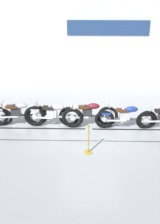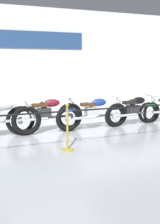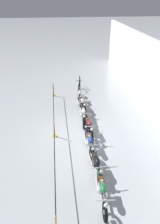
% 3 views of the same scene
% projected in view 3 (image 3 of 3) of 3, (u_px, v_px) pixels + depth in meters
% --- Properties ---
extents(ground_plane, '(120.00, 120.00, 0.00)m').
position_uv_depth(ground_plane, '(77.00, 136.00, 11.62)').
color(ground_plane, '#B2B7BC').
extents(motorcycle_silver_0, '(2.34, 0.62, 0.92)m').
position_uv_depth(motorcycle_silver_0, '(80.00, 95.00, 15.00)').
color(motorcycle_silver_0, black).
rests_on(motorcycle_silver_0, ground).
extents(motorcycle_silver_1, '(2.28, 0.62, 0.98)m').
position_uv_depth(motorcycle_silver_1, '(82.00, 104.00, 13.80)').
color(motorcycle_silver_1, black).
rests_on(motorcycle_silver_1, ground).
extents(motorcycle_silver_2, '(2.24, 0.62, 0.98)m').
position_uv_depth(motorcycle_silver_2, '(83.00, 115.00, 12.62)').
color(motorcycle_silver_2, black).
rests_on(motorcycle_silver_2, ground).
extents(motorcycle_maroon_3, '(2.23, 0.62, 0.97)m').
position_uv_depth(motorcycle_maroon_3, '(88.00, 127.00, 11.50)').
color(motorcycle_maroon_3, black).
rests_on(motorcycle_maroon_3, ground).
extents(motorcycle_blue_4, '(2.30, 0.62, 0.94)m').
position_uv_depth(motorcycle_blue_4, '(89.00, 143.00, 10.30)').
color(motorcycle_blue_4, black).
rests_on(motorcycle_blue_4, ground).
extents(motorcycle_black_5, '(2.09, 0.62, 0.91)m').
position_uv_depth(motorcycle_black_5, '(96.00, 164.00, 9.07)').
color(motorcycle_black_5, black).
rests_on(motorcycle_black_5, ground).
extents(motorcycle_green_6, '(2.33, 0.62, 0.92)m').
position_uv_depth(motorcycle_green_6, '(102.00, 190.00, 7.88)').
color(motorcycle_green_6, black).
rests_on(motorcycle_green_6, ground).
extents(bicycle, '(1.70, 0.50, 0.96)m').
position_uv_depth(bicycle, '(79.00, 85.00, 16.94)').
color(bicycle, black).
rests_on(bicycle, ground).
extents(stanchion_far_left, '(10.69, 0.28, 1.05)m').
position_uv_depth(stanchion_far_left, '(54.00, 113.00, 12.31)').
color(stanchion_far_left, gold).
rests_on(stanchion_far_left, ground).
extents(stanchion_mid_left, '(0.28, 0.28, 1.05)m').
position_uv_depth(stanchion_mid_left, '(54.00, 131.00, 11.40)').
color(stanchion_mid_left, gold).
rests_on(stanchion_mid_left, ground).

